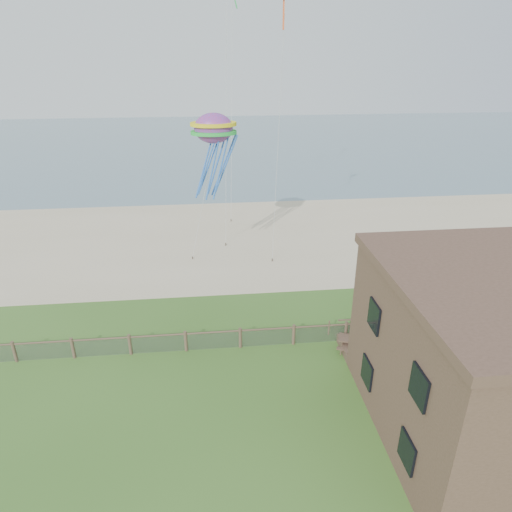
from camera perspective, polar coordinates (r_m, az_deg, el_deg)
The scene contains 7 objects.
ground at distance 21.50m, azimuth -0.68°, elevation -20.71°, with size 160.00×160.00×0.00m, color #355B1F.
sand_beach at distance 40.10m, azimuth -3.65°, elevation 2.19°, with size 72.00×20.00×0.02m, color tan.
ocean at distance 82.48m, azimuth -5.13°, elevation 13.89°, with size 160.00×68.00×0.02m, color slate.
chainlink_fence at distance 25.73m, azimuth -1.97°, elevation -10.33°, with size 36.20×0.20×1.25m, color #4E3C2C, non-canonical shape.
motel_deck at distance 28.88m, azimuth 25.28°, elevation -9.43°, with size 15.00×2.00×0.50m, color brown.
picnic_table at distance 26.11m, azimuth 12.51°, elevation -10.72°, with size 2.05×1.55×0.87m, color brown, non-canonical shape.
octopus_kite at distance 30.74m, azimuth -5.21°, elevation 12.71°, with size 2.98×2.11×6.14m, color red, non-canonical shape.
Camera 1 is at (-1.35, -15.04, 15.30)m, focal length 32.00 mm.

